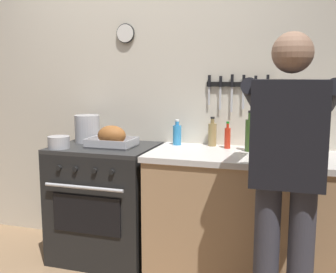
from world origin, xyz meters
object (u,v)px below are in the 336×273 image
(person_cook, at_px, (287,168))
(saucepan, at_px, (59,142))
(cutting_board, at_px, (279,157))
(bottle_dish_soap, at_px, (177,134))
(bottle_vinegar, at_px, (212,134))
(bottle_cooking_oil, at_px, (297,139))
(bottle_soy_sauce, at_px, (315,144))
(bottle_hot_sauce, at_px, (227,137))
(roasting_pan, at_px, (112,138))
(bottle_olive_oil, at_px, (250,134))
(stove, at_px, (106,202))
(stock_pot, at_px, (87,129))

(person_cook, distance_m, saucepan, 1.69)
(cutting_board, xyz_separation_m, bottle_dish_soap, (-0.78, 0.28, 0.07))
(person_cook, bearing_deg, bottle_vinegar, 31.33)
(cutting_board, xyz_separation_m, bottle_cooking_oil, (0.11, 0.17, 0.10))
(saucepan, height_order, bottle_cooking_oil, bottle_cooking_oil)
(bottle_soy_sauce, bearing_deg, bottle_hot_sauce, 170.36)
(roasting_pan, height_order, bottle_olive_oil, bottle_olive_oil)
(saucepan, distance_m, bottle_soy_sauce, 1.82)
(bottle_dish_soap, xyz_separation_m, bottle_hot_sauce, (0.40, -0.04, 0.00))
(bottle_cooking_oil, xyz_separation_m, bottle_hot_sauce, (-0.49, 0.08, -0.03))
(stove, xyz_separation_m, person_cook, (1.37, -0.59, 0.50))
(bottle_dish_soap, xyz_separation_m, bottle_soy_sauce, (1.01, -0.14, -0.00))
(person_cook, xyz_separation_m, cutting_board, (-0.06, 0.52, -0.04))
(bottle_vinegar, height_order, bottle_soy_sauce, bottle_vinegar)
(person_cook, height_order, bottle_cooking_oil, person_cook)
(person_cook, bearing_deg, roasting_pan, 63.16)
(bottle_vinegar, distance_m, bottle_soy_sauce, 0.76)
(roasting_pan, bearing_deg, bottle_hot_sauce, 12.91)
(bottle_cooking_oil, relative_size, bottle_dish_soap, 1.31)
(saucepan, distance_m, bottle_dish_soap, 0.90)
(bottle_cooking_oil, relative_size, bottle_olive_oil, 0.89)
(bottle_cooking_oil, xyz_separation_m, bottle_soy_sauce, (0.11, -0.02, -0.03))
(bottle_vinegar, distance_m, bottle_olive_oil, 0.33)
(roasting_pan, xyz_separation_m, bottle_cooking_oil, (1.34, 0.12, 0.04))
(cutting_board, bearing_deg, bottle_soy_sauce, 32.72)
(saucepan, bearing_deg, bottle_olive_oil, 12.51)
(roasting_pan, bearing_deg, person_cook, -23.74)
(bottle_hot_sauce, bearing_deg, person_cook, -59.82)
(stock_pot, relative_size, bottle_olive_oil, 0.75)
(stove, xyz_separation_m, bottle_soy_sauce, (1.53, 0.07, 0.53))
(stock_pot, distance_m, bottle_cooking_oil, 1.63)
(bottle_soy_sauce, bearing_deg, bottle_cooking_oil, 167.58)
(bottle_hot_sauce, bearing_deg, bottle_olive_oil, -22.24)
(stock_pot, distance_m, bottle_vinegar, 1.01)
(bottle_vinegar, bearing_deg, saucepan, -157.43)
(saucepan, xyz_separation_m, bottle_soy_sauce, (1.80, 0.27, 0.04))
(stove, height_order, bottle_vinegar, bottle_vinegar)
(saucepan, xyz_separation_m, cutting_board, (1.58, 0.13, -0.04))
(saucepan, relative_size, bottle_hot_sauce, 0.80)
(stove, xyz_separation_m, cutting_board, (1.31, -0.07, 0.46))
(bottle_hot_sauce, bearing_deg, bottle_vinegar, 150.69)
(bottle_vinegar, bearing_deg, bottle_hot_sauce, -29.31)
(cutting_board, xyz_separation_m, bottle_vinegar, (-0.51, 0.32, 0.08))
(bottle_dish_soap, bearing_deg, bottle_cooking_oil, -7.22)
(bottle_cooking_oil, bearing_deg, bottle_soy_sauce, -12.42)
(person_cook, height_order, saucepan, person_cook)
(stove, relative_size, cutting_board, 2.50)
(bottle_cooking_oil, height_order, bottle_dish_soap, bottle_cooking_oil)
(bottle_cooking_oil, distance_m, bottle_vinegar, 0.64)
(stock_pot, bearing_deg, person_cook, -24.17)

